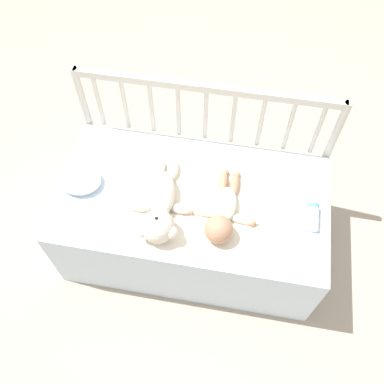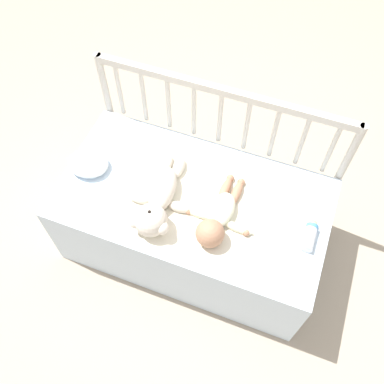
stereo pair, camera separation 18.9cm
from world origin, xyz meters
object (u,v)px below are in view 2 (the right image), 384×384
at_px(baby, 218,218).
at_px(small_pillow, 88,163).
at_px(teddy_bear, 158,203).
at_px(baby_bottle, 310,235).

relative_size(baby, small_pillow, 2.02).
distance_m(teddy_bear, baby, 0.27).
bearing_deg(small_pillow, baby_bottle, 0.20).
bearing_deg(baby, small_pillow, 174.25).
relative_size(teddy_bear, baby, 1.15).
bearing_deg(baby_bottle, baby, -169.74).
relative_size(teddy_bear, baby_bottle, 3.11).
relative_size(baby, baby_bottle, 2.70).
height_order(baby_bottle, small_pillow, small_pillow).
bearing_deg(small_pillow, teddy_bear, -13.59).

